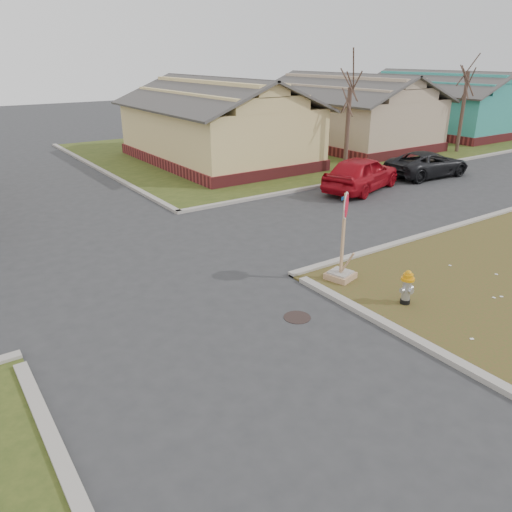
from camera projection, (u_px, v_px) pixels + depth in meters
ground at (205, 336)px, 10.98m from camera, size 120.00×120.00×0.00m
verge_far_right at (350, 139)px, 36.26m from camera, size 37.00×19.00×0.05m
curbs at (123, 263)px, 14.80m from camera, size 80.00×40.00×0.12m
manhole at (297, 317)px, 11.75m from camera, size 0.64×0.64×0.01m
side_house_yellow at (216, 123)px, 28.01m from camera, size 7.60×11.60×4.70m
side_house_tan at (346, 112)px, 33.26m from camera, size 7.60×11.60×4.70m
side_house_teal at (440, 104)px, 38.50m from camera, size 7.60×11.60×4.70m
tree_mid_right at (347, 131)px, 25.31m from camera, size 0.22×0.22×4.20m
tree_far_right at (462, 113)px, 30.68m from camera, size 0.22×0.22×4.76m
fire_hydrant at (407, 285)px, 12.14m from camera, size 0.33×0.33×0.88m
stop_sign at (342, 261)px, 13.48m from camera, size 0.70×0.68×2.45m
red_sedan at (361, 173)px, 22.43m from camera, size 4.98×3.16×1.58m
dark_pickup at (428, 164)px, 25.13m from camera, size 4.65×2.37×1.26m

